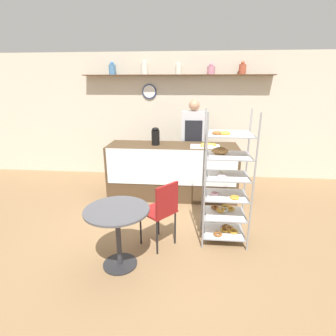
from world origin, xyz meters
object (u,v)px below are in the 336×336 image
(coffee_carafe, at_px, (156,136))
(donut_tray_counter, at_px, (207,146))
(person_worker, at_px, (193,141))
(pastry_rack, at_px, (225,186))
(cafe_table, at_px, (118,223))
(cafe_chair, at_px, (162,208))

(coffee_carafe, distance_m, donut_tray_counter, 0.93)
(person_worker, bearing_deg, coffee_carafe, -142.52)
(pastry_rack, distance_m, donut_tray_counter, 1.38)
(coffee_carafe, height_order, donut_tray_counter, coffee_carafe)
(pastry_rack, bearing_deg, cafe_table, -152.65)
(donut_tray_counter, bearing_deg, cafe_chair, -111.23)
(pastry_rack, height_order, person_worker, person_worker)
(person_worker, distance_m, cafe_chair, 2.25)
(donut_tray_counter, bearing_deg, person_worker, 111.51)
(cafe_table, xyz_separation_m, cafe_chair, (0.46, 0.42, 0.01))
(person_worker, bearing_deg, cafe_chair, -99.96)
(cafe_chair, distance_m, donut_tray_counter, 1.76)
(cafe_table, distance_m, coffee_carafe, 2.16)
(cafe_table, distance_m, donut_tray_counter, 2.32)
(pastry_rack, bearing_deg, coffee_carafe, 127.91)
(person_worker, distance_m, cafe_table, 2.76)
(cafe_table, xyz_separation_m, donut_tray_counter, (1.08, 2.00, 0.46))
(coffee_carafe, bearing_deg, pastry_rack, -52.09)
(pastry_rack, height_order, cafe_chair, pastry_rack)
(person_worker, xyz_separation_m, cafe_table, (-0.84, -2.60, -0.41))
(person_worker, height_order, cafe_table, person_worker)
(donut_tray_counter, bearing_deg, coffee_carafe, 175.75)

